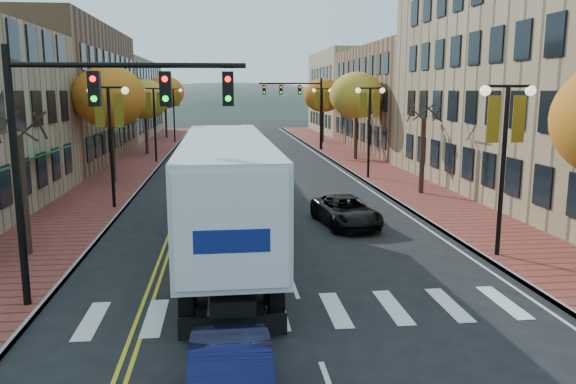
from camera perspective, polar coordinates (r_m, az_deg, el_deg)
name	(u,v)px	position (r m, az deg, el deg)	size (l,w,h in m)	color
ground	(314,344)	(13.63, 2.70, -15.19)	(200.00, 200.00, 0.00)	black
sidewalk_left	(135,165)	(45.55, -15.31, 2.63)	(4.00, 85.00, 0.15)	brown
sidewalk_right	(360,162)	(46.34, 7.29, 3.04)	(4.00, 85.00, 0.15)	brown
building_left_mid	(37,95)	(50.42, -24.13, 9.00)	(12.00, 24.00, 11.00)	brown
building_left_far	(102,99)	(74.67, -18.33, 8.93)	(12.00, 26.00, 9.50)	#9E8966
building_right_mid	(432,99)	(57.90, 14.41, 9.13)	(15.00, 24.00, 10.00)	brown
building_right_far	(374,93)	(78.86, 8.68, 9.92)	(15.00, 20.00, 11.00)	#9E8966
tree_left_a	(24,195)	(21.62, -25.27, -0.32)	(0.28, 0.28, 4.20)	#382619
tree_left_b	(109,97)	(36.81, -17.70, 9.17)	(4.48, 4.48, 7.21)	#382619
tree_left_c	(145,99)	(52.61, -14.34, 9.11)	(4.16, 4.16, 6.69)	#382619
tree_left_d	(165,92)	(70.49, -12.40, 9.85)	(4.61, 4.61, 7.42)	#382619
tree_right_b	(422,156)	(32.29, 13.49, 3.59)	(0.28, 0.28, 4.20)	#382619
tree_right_c	(357,95)	(47.44, 7.00, 9.72)	(4.48, 4.48, 7.21)	#382619
tree_right_d	(323,95)	(63.11, 3.58, 9.76)	(4.35, 4.35, 7.00)	#382619
lamp_left_b	(110,123)	(28.71, -17.66, 6.69)	(1.96, 0.36, 6.05)	black
lamp_left_c	(154,110)	(46.49, -13.44, 8.09)	(1.96, 0.36, 6.05)	black
lamp_left_d	(174,105)	(64.39, -11.55, 8.70)	(1.96, 0.36, 6.05)	black
lamp_right_a	(505,137)	(20.54, 21.17, 5.22)	(1.96, 0.36, 6.05)	black
lamp_right_b	(370,115)	(37.40, 8.29, 7.79)	(1.96, 0.36, 6.05)	black
lamp_right_c	(322,107)	(54.99, 3.48, 8.65)	(1.96, 0.36, 6.05)	black
traffic_mast_near	(90,127)	(15.56, -19.50, 6.25)	(6.10, 0.35, 7.00)	black
traffic_mast_far	(301,100)	(54.66, 1.37, 9.31)	(6.10, 0.34, 7.00)	black
semi_truck	(225,183)	(20.76, -6.37, 0.91)	(2.95, 17.13, 4.28)	black
black_suv	(346,211)	(24.72, 5.90, -1.95)	(2.13, 4.63, 1.29)	black
car_far_white	(223,133)	(68.45, -6.63, 6.01)	(1.94, 4.83, 1.65)	silver
car_far_silver	(252,131)	(73.74, -3.63, 6.19)	(1.68, 4.14, 1.20)	#B8B9C1
car_far_oncoming	(247,129)	(77.51, -4.19, 6.41)	(1.35, 3.88, 1.28)	#B0B1B8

